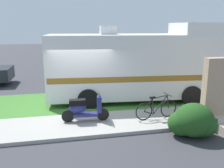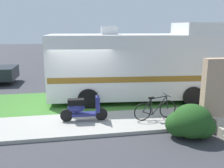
# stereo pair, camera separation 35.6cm
# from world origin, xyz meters

# --- Properties ---
(ground_plane) EXTENTS (80.00, 80.00, 0.00)m
(ground_plane) POSITION_xyz_m (0.00, 0.00, 0.00)
(ground_plane) COLOR #38383D
(sidewalk) EXTENTS (24.00, 2.00, 0.12)m
(sidewalk) POSITION_xyz_m (0.00, -1.20, 0.06)
(sidewalk) COLOR #9E9B93
(sidewalk) RESTS_ON ground
(grass_strip) EXTENTS (24.00, 3.40, 0.08)m
(grass_strip) POSITION_xyz_m (0.00, 1.50, 0.04)
(grass_strip) COLOR #3D752D
(grass_strip) RESTS_ON ground
(motorhome_rv) EXTENTS (7.76, 3.10, 3.53)m
(motorhome_rv) POSITION_xyz_m (2.57, 1.46, 1.68)
(motorhome_rv) COLOR silver
(motorhome_rv) RESTS_ON ground
(scooter) EXTENTS (1.66, 0.50, 0.97)m
(scooter) POSITION_xyz_m (-0.06, -0.99, 0.58)
(scooter) COLOR black
(scooter) RESTS_ON ground
(bicycle) EXTENTS (1.65, 0.52, 0.88)m
(bicycle) POSITION_xyz_m (2.54, -1.29, 0.49)
(bicycle) COLOR black
(bicycle) RESTS_ON ground
(bush_by_porch) EXTENTS (1.49, 1.12, 1.06)m
(bush_by_porch) POSITION_xyz_m (3.17, -2.69, 0.50)
(bush_by_porch) COLOR #1E4719
(bush_by_porch) RESTS_ON ground
(bottle_green) EXTENTS (0.07, 0.07, 0.27)m
(bottle_green) POSITION_xyz_m (3.92, -0.65, 0.23)
(bottle_green) COLOR #B2B2B7
(bottle_green) RESTS_ON ground
(bottle_spare) EXTENTS (0.07, 0.07, 0.27)m
(bottle_spare) POSITION_xyz_m (3.80, -1.22, 0.23)
(bottle_spare) COLOR brown
(bottle_spare) RESTS_ON ground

